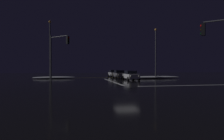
{
  "coord_description": "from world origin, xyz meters",
  "views": [
    {
      "loc": [
        -5.74,
        -20.86,
        2.06
      ],
      "look_at": [
        0.77,
        12.04,
        1.68
      ],
      "focal_mm": 31.76,
      "sensor_mm": 36.0,
      "label": 1
    }
  ],
  "objects_px": {
    "traffic_signal_nw": "(58,50)",
    "streetlamp_left_near": "(50,46)",
    "sedan_gray": "(119,74)",
    "streetlamp_right_near": "(156,50)",
    "sedan_silver": "(114,73)",
    "sedan_white": "(131,75)"
  },
  "relations": [
    {
      "from": "traffic_signal_nw",
      "to": "sedan_white",
      "type": "bearing_deg",
      "value": 15.72
    },
    {
      "from": "traffic_signal_nw",
      "to": "streetlamp_right_near",
      "type": "height_order",
      "value": "streetlamp_right_near"
    },
    {
      "from": "sedan_silver",
      "to": "streetlamp_left_near",
      "type": "height_order",
      "value": "streetlamp_left_near"
    },
    {
      "from": "sedan_gray",
      "to": "streetlamp_right_near",
      "type": "bearing_deg",
      "value": -28.74
    },
    {
      "from": "sedan_white",
      "to": "streetlamp_right_near",
      "type": "relative_size",
      "value": 0.46
    },
    {
      "from": "sedan_white",
      "to": "traffic_signal_nw",
      "type": "height_order",
      "value": "traffic_signal_nw"
    },
    {
      "from": "sedan_gray",
      "to": "sedan_silver",
      "type": "height_order",
      "value": "same"
    },
    {
      "from": "sedan_gray",
      "to": "traffic_signal_nw",
      "type": "height_order",
      "value": "traffic_signal_nw"
    },
    {
      "from": "streetlamp_right_near",
      "to": "streetlamp_left_near",
      "type": "xyz_separation_m",
      "value": [
        -19.07,
        0.0,
        0.31
      ]
    },
    {
      "from": "streetlamp_left_near",
      "to": "sedan_silver",
      "type": "bearing_deg",
      "value": 34.63
    },
    {
      "from": "sedan_gray",
      "to": "streetlamp_right_near",
      "type": "xyz_separation_m",
      "value": [
        6.23,
        -3.42,
        4.61
      ]
    },
    {
      "from": "traffic_signal_nw",
      "to": "streetlamp_right_near",
      "type": "xyz_separation_m",
      "value": [
        17.38,
        6.2,
        0.85
      ]
    },
    {
      "from": "sedan_gray",
      "to": "traffic_signal_nw",
      "type": "distance_m",
      "value": 15.19
    },
    {
      "from": "streetlamp_right_near",
      "to": "streetlamp_left_near",
      "type": "bearing_deg",
      "value": 180.0
    },
    {
      "from": "sedan_white",
      "to": "traffic_signal_nw",
      "type": "xyz_separation_m",
      "value": [
        -11.66,
        -3.28,
        3.76
      ]
    },
    {
      "from": "sedan_silver",
      "to": "streetlamp_left_near",
      "type": "relative_size",
      "value": 0.43
    },
    {
      "from": "sedan_white",
      "to": "sedan_silver",
      "type": "xyz_separation_m",
      "value": [
        -0.52,
        11.78,
        0.0
      ]
    },
    {
      "from": "traffic_signal_nw",
      "to": "streetlamp_right_near",
      "type": "relative_size",
      "value": 0.71
    },
    {
      "from": "sedan_gray",
      "to": "sedan_silver",
      "type": "distance_m",
      "value": 5.44
    },
    {
      "from": "sedan_gray",
      "to": "streetlamp_left_near",
      "type": "bearing_deg",
      "value": -165.09
    },
    {
      "from": "sedan_white",
      "to": "streetlamp_right_near",
      "type": "bearing_deg",
      "value": 27.01
    },
    {
      "from": "traffic_signal_nw",
      "to": "streetlamp_left_near",
      "type": "xyz_separation_m",
      "value": [
        -1.7,
        6.2,
        1.16
      ]
    }
  ]
}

